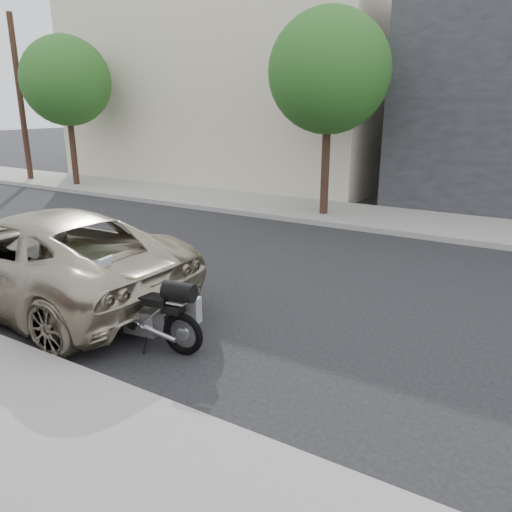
# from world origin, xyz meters

# --- Properties ---
(ground) EXTENTS (120.00, 120.00, 0.00)m
(ground) POSITION_xyz_m (0.00, 0.00, 0.00)
(ground) COLOR black
(ground) RESTS_ON ground
(far_sidewalk) EXTENTS (44.00, 3.00, 0.15)m
(far_sidewalk) POSITION_xyz_m (0.00, -6.50, 0.07)
(far_sidewalk) COLOR gray
(far_sidewalk) RESTS_ON ground
(far_building_cream) EXTENTS (14.00, 11.00, 8.00)m
(far_building_cream) POSITION_xyz_m (9.00, -13.50, 4.00)
(far_building_cream) COLOR beige
(far_building_cream) RESTS_ON ground
(street_tree_mid) EXTENTS (3.40, 3.40, 5.70)m
(street_tree_mid) POSITION_xyz_m (2.00, -6.00, 4.14)
(street_tree_mid) COLOR #342017
(street_tree_mid) RESTS_ON far_sidewalk
(street_tree_right) EXTENTS (3.40, 3.40, 5.70)m
(street_tree_right) POSITION_xyz_m (13.00, -6.00, 4.14)
(street_tree_right) COLOR #342017
(street_tree_right) RESTS_ON far_sidewalk
(utility_pole) EXTENTS (0.24, 0.24, 6.70)m
(utility_pole) POSITION_xyz_m (16.00, -6.00, 3.50)
(utility_pole) COLOR #342017
(utility_pole) RESTS_ON far_sidewalk
(motorcycle) EXTENTS (1.97, 0.81, 1.25)m
(motorcycle) POSITION_xyz_m (0.68, 2.93, 0.54)
(motorcycle) COLOR black
(motorcycle) RESTS_ON ground
(minivan) EXTENTS (5.79, 2.80, 1.59)m
(minivan) POSITION_xyz_m (3.50, 2.60, 0.79)
(minivan) COLOR #9D937A
(minivan) RESTS_ON ground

